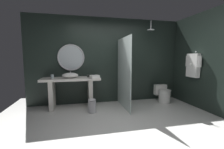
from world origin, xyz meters
TOP-DOWN VIEW (x-y plane):
  - ground_plane at (0.00, 0.00)m, footprint 5.76×5.76m
  - back_wall_panel at (0.00, 1.90)m, footprint 4.80×0.10m
  - side_wall_right at (2.35, 0.76)m, footprint 0.10×2.47m
  - vanity_counter at (-1.13, 1.53)m, footprint 1.57×0.60m
  - vessel_sink at (-1.15, 1.51)m, footprint 0.44×0.36m
  - tumbler_cup at (-1.61, 1.49)m, footprint 0.08×0.08m
  - tissue_box at (-0.61, 1.58)m, footprint 0.15×0.11m
  - round_wall_mirror at (-1.13, 1.81)m, footprint 0.77×0.04m
  - shower_glass_panel at (0.30, 1.25)m, footprint 0.02×1.21m
  - rain_shower_head at (1.23, 1.54)m, footprint 0.21×0.21m
  - hanging_bathrobe at (2.21, 0.88)m, footprint 0.20×0.55m
  - toilet at (1.66, 1.43)m, footprint 0.39×0.53m
  - waste_bin at (-0.61, 1.02)m, footprint 0.20×0.20m
  - folded_hand_towel at (-0.50, 1.33)m, footprint 0.28×0.23m

SIDE VIEW (x-z plane):
  - ground_plane at x=0.00m, z-range 0.00..0.00m
  - waste_bin at x=-0.61m, z-range 0.00..0.36m
  - toilet at x=1.66m, z-range -0.01..0.51m
  - vanity_counter at x=-1.13m, z-range 0.14..0.98m
  - tissue_box at x=-0.61m, z-range 0.84..0.92m
  - folded_hand_towel at x=-0.50m, z-range 0.84..0.92m
  - tumbler_cup at x=-1.61m, z-range 0.84..0.95m
  - vessel_sink at x=-1.15m, z-range 0.83..1.00m
  - shower_glass_panel at x=0.30m, z-range 0.00..1.94m
  - hanging_bathrobe at x=2.21m, z-range 0.83..1.56m
  - back_wall_panel at x=0.00m, z-range 0.00..2.60m
  - side_wall_right at x=2.35m, z-range 0.00..2.60m
  - round_wall_mirror at x=-1.13m, z-range 1.01..1.78m
  - rain_shower_head at x=1.23m, z-range 2.11..2.39m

